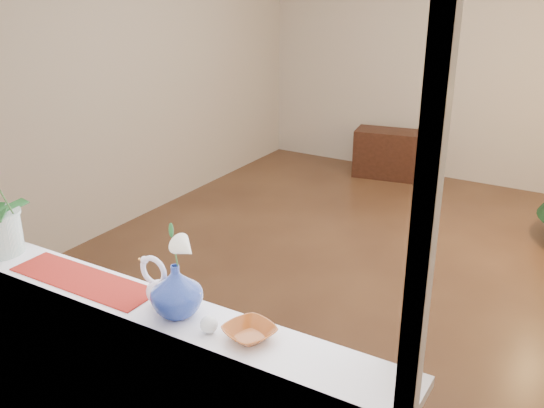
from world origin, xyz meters
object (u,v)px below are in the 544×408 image
(swan, at_px, (164,284))
(amber_dish, at_px, (250,333))
(blue_vase, at_px, (176,287))
(side_table, at_px, (387,154))
(paperweight, at_px, (209,325))

(swan, distance_m, amber_dish, 0.41)
(blue_vase, relative_size, side_table, 0.35)
(paperweight, relative_size, side_table, 0.09)
(swan, height_order, side_table, swan)
(paperweight, bearing_deg, amber_dish, 17.32)
(paperweight, bearing_deg, swan, 167.09)
(paperweight, height_order, side_table, paperweight)
(blue_vase, bearing_deg, amber_dish, 1.21)
(swan, bearing_deg, amber_dish, -5.04)
(blue_vase, xyz_separation_m, side_table, (-0.84, 4.56, -0.78))
(swan, xyz_separation_m, blue_vase, (0.08, -0.02, 0.02))
(swan, bearing_deg, side_table, 96.35)
(swan, height_order, blue_vase, blue_vase)
(swan, relative_size, paperweight, 3.50)
(paperweight, xyz_separation_m, side_table, (-1.01, 4.60, -0.69))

